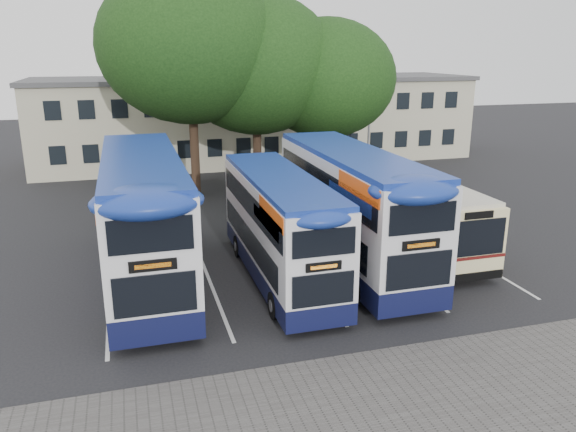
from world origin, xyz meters
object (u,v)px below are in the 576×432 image
Objects in this scene: tree_left at (190,45)px; tree_mid at (256,65)px; lamp_post at (370,97)px; bus_dd_right at (351,203)px; bus_dd_mid at (279,223)px; bus_single at (406,206)px; bus_dd_left at (144,213)px; tree_right at (326,79)px.

tree_left is 1.12× the size of tree_mid.
lamp_post reaches higher than bus_dd_right.
lamp_post is 19.63m from bus_dd_mid.
bus_single is (6.28, 2.28, -0.45)m from bus_dd_mid.
tree_left reaches higher than tree_mid.
lamp_post reaches higher than bus_single.
bus_dd_left is 1.18× the size of bus_dd_mid.
lamp_post is 5.23m from tree_right.
lamp_post is 0.72× the size of tree_left.
bus_single is at bearing 25.62° from bus_dd_right.
tree_left is 14.93m from bus_single.
bus_dd_mid is (4.65, -1.21, -0.39)m from bus_dd_left.
bus_dd_right is at bearing -87.15° from tree_mid.
bus_dd_right is 1.07× the size of bus_single.
bus_single is at bearing 5.57° from bus_dd_left.
lamp_post is 0.97× the size of bus_dd_mid.
bus_dd_right is 3.66m from bus_single.
tree_right is at bearing -145.68° from lamp_post.
bus_dd_left is (-15.36, -14.98, -2.54)m from lamp_post.
bus_dd_right is at bearing -116.34° from lamp_post.
tree_right is 0.93× the size of bus_dd_right.
tree_mid is 13.90m from bus_dd_right.
bus_single is at bearing -91.36° from tree_right.
bus_dd_mid is at bearing -14.59° from bus_dd_left.
bus_dd_right is (3.06, 0.73, 0.32)m from bus_dd_mid.
lamp_post is at bearing 16.35° from tree_mid.
bus_dd_left reaches higher than bus_single.
tree_right reaches higher than bus_dd_right.
tree_right is 12.06m from bus_single.
tree_mid is at bearing 7.57° from tree_left.
bus_dd_mid is at bearing -123.49° from lamp_post.
bus_dd_left is at bearing -119.40° from tree_mid.
tree_mid is 1.20× the size of bus_dd_mid.
bus_single is (-4.43, -13.91, -3.39)m from lamp_post.
tree_mid is 1.13× the size of tree_right.
bus_dd_left is 1.03× the size of bus_dd_right.
tree_mid is 4.23m from tree_right.
tree_left reaches higher than bus_dd_right.
bus_dd_mid is (-2.41, -13.75, -5.15)m from tree_mid.
bus_single is at bearing 19.92° from bus_dd_mid.
bus_dd_left is 1.10× the size of bus_single.
bus_dd_right is (4.41, -12.52, -5.89)m from tree_left.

